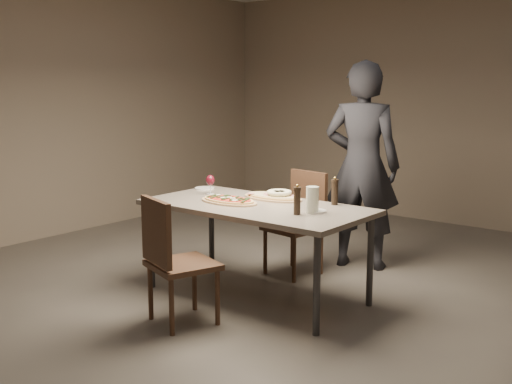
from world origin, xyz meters
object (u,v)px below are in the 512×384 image
Objects in this scene: pepper_mill_left at (297,200)px; chair_near at (172,254)px; carafe at (312,200)px; ham_pizza at (273,197)px; diner at (362,166)px; chair_far at (300,217)px; zucchini_pizza at (229,200)px; bread_basket at (279,194)px; dining_table at (256,212)px.

pepper_mill_left is 0.24× the size of chair_near.
pepper_mill_left is 0.13m from carafe.
diner is at bearing 79.81° from ham_pizza.
pepper_mill_left reaches higher than chair_far.
zucchini_pizza is at bearing 53.89° from diner.
bread_basket reaches higher than zucchini_pizza.
dining_table is at bearing 62.40° from diner.
bread_basket is 0.61m from pepper_mill_left.
diner is (-0.23, 1.36, 0.09)m from pepper_mill_left.
dining_table is 3.30× the size of ham_pizza.
carafe reaches higher than chair_near.
carafe reaches higher than dining_table.
diner reaches higher than chair_far.
chair_far reaches higher than dining_table.
chair_far is (-0.02, 1.60, -0.00)m from chair_near.
ham_pizza is 1.03m from diner.
zucchini_pizza reaches higher than dining_table.
chair_near reaches higher than dining_table.
diner is (0.23, 1.25, 0.25)m from dining_table.
diner reaches higher than pepper_mill_left.
diner is at bearing 100.25° from chair_near.
bread_basket is (0.01, 0.29, 0.10)m from dining_table.
diner is at bearing 79.48° from dining_table.
carafe is at bearing -19.53° from ham_pizza.
pepper_mill_left reaches higher than carafe.
dining_table is at bearing -178.68° from carafe.
chair_near is 2.16m from diner.
diner is at bearing 50.83° from zucchini_pizza.
pepper_mill_left is 0.25× the size of chair_far.
carafe reaches higher than ham_pizza.
dining_table is 1.30m from diner.
bread_basket is at bearing 18.97° from ham_pizza.
chair_near is 0.49× the size of diner.
zucchini_pizza is 1.41m from diner.
chair_near is (-0.08, -0.84, -0.18)m from dining_table.
dining_table is 3.43× the size of zucchini_pizza.
dining_table is 0.24m from zucchini_pizza.
chair_far is at bearing 39.49° from diner.
ham_pizza is 2.78× the size of carafe.
ham_pizza is 1.15m from chair_near.
diner is (0.22, 0.96, 0.15)m from bread_basket.
bread_basket is at bearing 110.98° from chair_far.
chair_far reaches higher than zucchini_pizza.
carafe is 0.21× the size of chair_near.
ham_pizza reaches higher than dining_table.
diner is (0.33, 0.50, 0.43)m from chair_far.
zucchini_pizza is 2.68× the size of carafe.
bread_basket is at bearing 104.19° from chair_near.
bread_basket is 1.04× the size of carafe.
chair_far is at bearing 129.85° from carafe.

